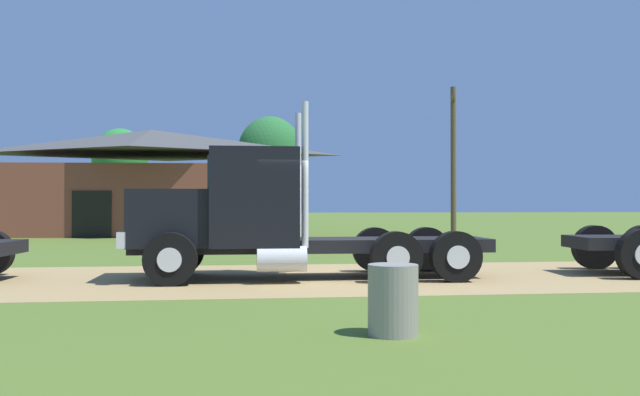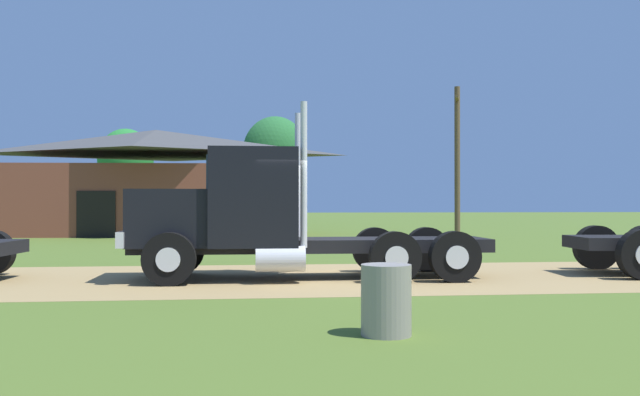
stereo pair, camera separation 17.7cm
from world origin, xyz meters
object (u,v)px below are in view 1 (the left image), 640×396
object	(u,v)px
truck_foreground_white	(256,218)
shed_building	(151,184)
utility_pole_near	(453,157)
steel_barrel	(393,300)

from	to	relation	value
truck_foreground_white	shed_building	world-z (taller)	shed_building
truck_foreground_white	utility_pole_near	xyz separation A→B (m)	(9.58, 15.98, 2.46)
shed_building	truck_foreground_white	bearing A→B (deg)	-77.09
steel_barrel	shed_building	bearing A→B (deg)	102.99
shed_building	utility_pole_near	world-z (taller)	utility_pole_near
truck_foreground_white	steel_barrel	size ratio (longest dim) A/B	8.96
truck_foreground_white	utility_pole_near	size ratio (longest dim) A/B	1.11
steel_barrel	truck_foreground_white	bearing A→B (deg)	103.28
shed_building	utility_pole_near	size ratio (longest dim) A/B	2.09
steel_barrel	shed_building	world-z (taller)	shed_building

